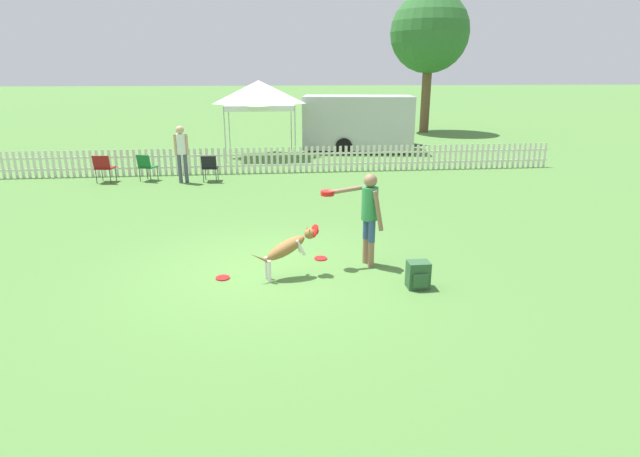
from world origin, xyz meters
name	(u,v)px	position (x,y,z in m)	size (l,w,h in m)	color
ground_plane	(266,271)	(0.00, 0.00, 0.00)	(240.00, 240.00, 0.00)	#4C7A38
handler_person	(367,209)	(1.75, 0.10, 1.02)	(1.05, 0.45, 1.62)	#8C664C
leaping_dog	(289,247)	(0.39, -0.30, 0.53)	(1.16, 0.48, 0.85)	olive
frisbee_near_handler	(223,278)	(-0.71, -0.25, 0.01)	(0.23, 0.23, 0.02)	red
frisbee_near_dog	(321,258)	(1.00, 0.46, 0.01)	(0.23, 0.23, 0.02)	red
backpack_on_grass	(418,275)	(2.37, -0.96, 0.21)	(0.34, 0.30, 0.43)	#2D5633
picket_fence	(263,160)	(0.00, 8.68, 0.43)	(20.05, 0.04, 0.86)	silver
folding_chair_blue_left	(210,166)	(-1.63, 7.47, 0.49)	(0.48, 0.50, 0.82)	#333338
folding_chair_center	(104,166)	(-4.82, 7.68, 0.51)	(0.56, 0.57, 0.85)	#333338
folding_chair_green_right	(146,165)	(-3.58, 7.76, 0.50)	(0.59, 0.60, 0.84)	#333338
canopy_tent_main	(259,95)	(-0.08, 12.13, 2.39)	(2.63, 2.63, 2.94)	#B2B2B2
spectator_standing	(181,148)	(-2.42, 7.39, 1.05)	(0.42, 0.27, 1.72)	#474C5B
equipment_trailer	(358,122)	(4.02, 13.21, 1.22)	(5.46, 2.98, 2.29)	#B7B7B7
tree_left_grove	(430,33)	(9.03, 19.67, 5.20)	(4.19, 4.19, 7.34)	brown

